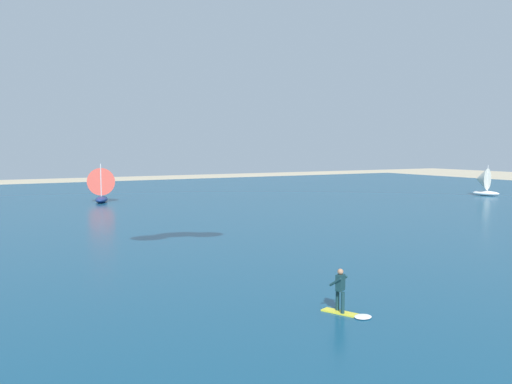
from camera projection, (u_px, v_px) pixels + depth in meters
ocean at (59, 215)px, 51.47m from camera, size 160.00×90.00×0.10m
kitesurfer at (345, 298)px, 20.92m from camera, size 1.26×2.02×1.67m
sailboat_near_shore at (482, 181)px, 70.43m from camera, size 3.02×3.40×3.81m
sailboat_heeled_over at (102, 184)px, 62.32m from camera, size 3.36×3.77×4.24m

